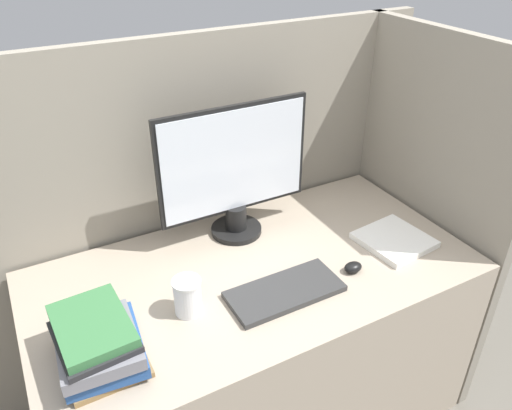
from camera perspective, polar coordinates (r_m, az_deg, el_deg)
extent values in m
cube|color=gray|center=(2.04, -5.74, -1.20)|extent=(1.90, 0.04, 1.45)
cube|color=gray|center=(2.16, 18.27, -0.71)|extent=(0.04, 0.83, 1.45)
cube|color=tan|center=(1.97, -0.06, -15.87)|extent=(1.50, 0.77, 0.74)
cylinder|color=black|center=(1.89, -2.26, -2.81)|extent=(0.19, 0.19, 0.02)
cylinder|color=black|center=(1.86, -2.30, -1.39)|extent=(0.08, 0.08, 0.09)
cube|color=black|center=(1.75, -2.54, 5.14)|extent=(0.57, 0.02, 0.40)
cube|color=silver|center=(1.75, -2.40, 5.01)|extent=(0.54, 0.01, 0.37)
cube|color=#333333|center=(1.62, 3.31, -9.83)|extent=(0.37, 0.17, 0.02)
ellipsoid|color=black|center=(1.73, 11.03, -7.00)|extent=(0.07, 0.05, 0.03)
cylinder|color=white|center=(1.54, -7.82, -10.42)|extent=(0.08, 0.08, 0.11)
cylinder|color=white|center=(1.50, -7.98, -8.71)|extent=(0.09, 0.09, 0.01)
cube|color=olive|center=(1.49, -17.02, -16.11)|extent=(0.21, 0.26, 0.02)
cube|color=#264C8C|center=(1.47, -17.21, -15.36)|extent=(0.24, 0.29, 0.04)
cube|color=slate|center=(1.42, -17.65, -14.88)|extent=(0.22, 0.26, 0.04)
cube|color=#262628|center=(1.40, -17.99, -14.14)|extent=(0.20, 0.24, 0.02)
cube|color=#38723F|center=(1.40, -18.26, -12.92)|extent=(0.19, 0.26, 0.03)
cube|color=white|center=(1.90, 15.52, -3.87)|extent=(0.25, 0.25, 0.02)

